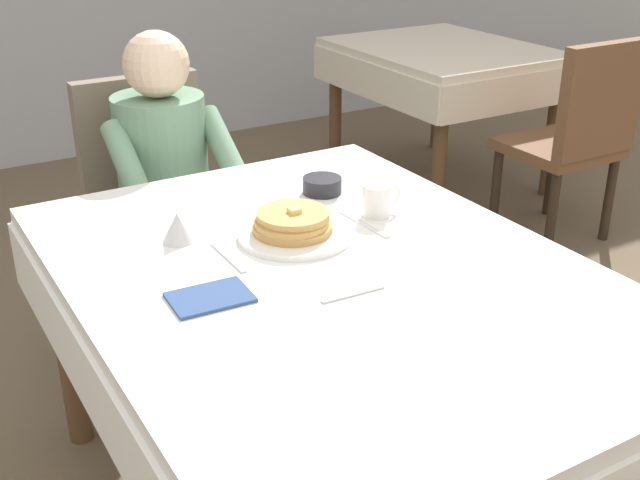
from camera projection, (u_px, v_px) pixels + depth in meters
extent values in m
cube|color=white|center=(330.00, 278.00, 1.81)|extent=(1.10, 1.50, 0.04)
cube|color=white|center=(202.00, 212.00, 2.45)|extent=(1.10, 0.01, 0.18)
cube|color=white|center=(94.00, 392.00, 1.60)|extent=(0.01, 1.50, 0.18)
cube|color=white|center=(508.00, 265.00, 2.12)|extent=(0.01, 1.50, 0.18)
cylinder|color=brown|center=(67.00, 339.00, 2.27)|extent=(0.07, 0.07, 0.70)
cylinder|color=brown|center=(345.00, 264.00, 2.71)|extent=(0.07, 0.07, 0.70)
cube|color=#7A6B5B|center=(167.00, 232.00, 2.77)|extent=(0.44, 0.44, 0.05)
cube|color=#7A6B5B|center=(140.00, 144.00, 2.81)|extent=(0.44, 0.06, 0.48)
cylinder|color=#2D2319|center=(239.00, 297.00, 2.81)|extent=(0.04, 0.04, 0.40)
cylinder|color=#2D2319|center=(140.00, 324.00, 2.64)|extent=(0.04, 0.04, 0.40)
cylinder|color=#2D2319|center=(199.00, 259.00, 3.09)|extent=(0.04, 0.04, 0.40)
cylinder|color=#2D2319|center=(107.00, 281.00, 2.92)|extent=(0.04, 0.04, 0.40)
cylinder|color=gray|center=(163.00, 164.00, 2.65)|extent=(0.30, 0.30, 0.46)
sphere|color=beige|center=(156.00, 64.00, 2.49)|extent=(0.21, 0.21, 0.21)
cylinder|color=gray|center=(223.00, 147.00, 2.58)|extent=(0.08, 0.29, 0.23)
cylinder|color=gray|center=(127.00, 164.00, 2.43)|extent=(0.08, 0.29, 0.23)
cylinder|color=#383D51|center=(214.00, 301.00, 2.73)|extent=(0.10, 0.10, 0.45)
cylinder|color=#383D51|center=(170.00, 313.00, 2.66)|extent=(0.10, 0.10, 0.45)
cylinder|color=white|center=(295.00, 235.00, 1.96)|extent=(0.28, 0.28, 0.02)
cylinder|color=tan|center=(293.00, 227.00, 1.96)|extent=(0.20, 0.20, 0.02)
cylinder|color=tan|center=(292.00, 222.00, 1.95)|extent=(0.18, 0.18, 0.01)
cylinder|color=tan|center=(293.00, 215.00, 1.95)|extent=(0.18, 0.18, 0.02)
cube|color=#F4E072|center=(294.00, 210.00, 1.94)|extent=(0.03, 0.03, 0.01)
cylinder|color=white|center=(377.00, 200.00, 2.08)|extent=(0.08, 0.08, 0.08)
torus|color=white|center=(393.00, 195.00, 2.10)|extent=(0.05, 0.01, 0.05)
cylinder|color=black|center=(322.00, 185.00, 2.23)|extent=(0.11, 0.11, 0.04)
cone|color=silver|center=(178.00, 227.00, 1.93)|extent=(0.08, 0.08, 0.07)
cube|color=silver|center=(228.00, 257.00, 1.86)|extent=(0.02, 0.18, 0.00)
cube|color=silver|center=(364.00, 224.00, 2.04)|extent=(0.03, 0.20, 0.00)
cube|color=silver|center=(353.00, 294.00, 1.70)|extent=(0.15, 0.02, 0.00)
cube|color=#334C7F|center=(210.00, 297.00, 1.68)|extent=(0.18, 0.13, 0.01)
cube|color=silver|center=(443.00, 50.00, 4.16)|extent=(0.90, 1.10, 0.04)
cube|color=silver|center=(516.00, 94.00, 3.77)|extent=(0.90, 0.01, 0.18)
cube|color=silver|center=(382.00, 52.00, 4.64)|extent=(0.90, 0.01, 0.18)
cube|color=silver|center=(370.00, 81.00, 3.99)|extent=(0.01, 1.10, 0.18)
cube|color=silver|center=(507.00, 61.00, 4.41)|extent=(0.01, 1.10, 0.18)
cylinder|color=brown|center=(440.00, 154.00, 3.77)|extent=(0.07, 0.07, 0.70)
cylinder|color=brown|center=(553.00, 130.00, 4.11)|extent=(0.07, 0.07, 0.70)
cylinder|color=brown|center=(335.00, 108.00, 4.51)|extent=(0.07, 0.07, 0.70)
cylinder|color=brown|center=(439.00, 92.00, 4.85)|extent=(0.07, 0.07, 0.70)
cube|color=brown|center=(557.00, 148.00, 3.61)|extent=(0.44, 0.44, 0.05)
cube|color=brown|center=(601.00, 100.00, 3.35)|extent=(0.44, 0.06, 0.48)
cylinder|color=#2D2319|center=(496.00, 189.00, 3.77)|extent=(0.04, 0.04, 0.40)
cylinder|color=#2D2319|center=(551.00, 176.00, 3.93)|extent=(0.04, 0.04, 0.40)
cylinder|color=#2D2319|center=(552.00, 215.00, 3.48)|extent=(0.04, 0.04, 0.40)
cylinder|color=#2D2319|center=(609.00, 199.00, 3.65)|extent=(0.04, 0.04, 0.40)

